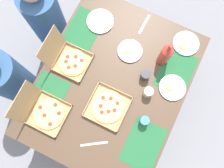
{
  "coord_description": "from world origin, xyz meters",
  "views": [
    {
      "loc": [
        -0.38,
        -0.19,
        2.68
      ],
      "look_at": [
        0.0,
        0.0,
        0.78
      ],
      "focal_mm": 39.1,
      "sensor_mm": 36.0,
      "label": 1
    }
  ],
  "objects_px": {
    "plate_far_left": "(186,44)",
    "cup_clear_right": "(145,75)",
    "plate_near_left": "(172,88)",
    "plate_near_right": "(100,21)",
    "soda_bottle": "(166,55)",
    "cup_clear_left": "(144,121)",
    "cup_spare": "(148,92)",
    "pizza_box_center": "(43,111)",
    "diner_right_seat": "(49,23)",
    "plate_middle": "(130,51)",
    "diner_left_seat": "(15,82)",
    "pizza_box_corner_right": "(68,59)",
    "pizza_box_corner_left": "(108,107)"
  },
  "relations": [
    {
      "from": "plate_near_left",
      "to": "plate_far_left",
      "type": "relative_size",
      "value": 0.98
    },
    {
      "from": "plate_far_left",
      "to": "plate_middle",
      "type": "bearing_deg",
      "value": 123.79
    },
    {
      "from": "pizza_box_center",
      "to": "plate_near_left",
      "type": "xyz_separation_m",
      "value": [
        0.61,
        -0.81,
        -0.04
      ]
    },
    {
      "from": "pizza_box_center",
      "to": "plate_near_right",
      "type": "height_order",
      "value": "pizza_box_center"
    },
    {
      "from": "cup_clear_right",
      "to": "diner_left_seat",
      "type": "height_order",
      "value": "diner_left_seat"
    },
    {
      "from": "plate_near_right",
      "to": "plate_far_left",
      "type": "xyz_separation_m",
      "value": [
        0.13,
        -0.73,
        0.0
      ]
    },
    {
      "from": "plate_far_left",
      "to": "plate_middle",
      "type": "relative_size",
      "value": 1.08
    },
    {
      "from": "pizza_box_corner_left",
      "to": "diner_left_seat",
      "type": "xyz_separation_m",
      "value": [
        -0.14,
        0.88,
        -0.27
      ]
    },
    {
      "from": "pizza_box_corner_left",
      "to": "cup_clear_right",
      "type": "distance_m",
      "value": 0.38
    },
    {
      "from": "cup_spare",
      "to": "plate_middle",
      "type": "bearing_deg",
      "value": 46.87
    },
    {
      "from": "pizza_box_corner_left",
      "to": "cup_clear_left",
      "type": "xyz_separation_m",
      "value": [
        0.02,
        -0.3,
        0.03
      ]
    },
    {
      "from": "plate_far_left",
      "to": "cup_spare",
      "type": "bearing_deg",
      "value": 167.64
    },
    {
      "from": "plate_middle",
      "to": "soda_bottle",
      "type": "relative_size",
      "value": 0.63
    },
    {
      "from": "pizza_box_corner_right",
      "to": "cup_spare",
      "type": "relative_size",
      "value": 3.17
    },
    {
      "from": "plate_near_left",
      "to": "cup_spare",
      "type": "bearing_deg",
      "value": 129.03
    },
    {
      "from": "cup_clear_left",
      "to": "diner_left_seat",
      "type": "xyz_separation_m",
      "value": [
        -0.16,
        1.18,
        -0.3
      ]
    },
    {
      "from": "cup_spare",
      "to": "cup_clear_right",
      "type": "height_order",
      "value": "cup_spare"
    },
    {
      "from": "plate_near_right",
      "to": "plate_far_left",
      "type": "relative_size",
      "value": 1.05
    },
    {
      "from": "cup_spare",
      "to": "diner_right_seat",
      "type": "xyz_separation_m",
      "value": [
        0.27,
        1.12,
        -0.3
      ]
    },
    {
      "from": "diner_left_seat",
      "to": "cup_clear_left",
      "type": "bearing_deg",
      "value": -82.14
    },
    {
      "from": "cup_spare",
      "to": "plate_far_left",
      "type": "bearing_deg",
      "value": -12.36
    },
    {
      "from": "plate_near_left",
      "to": "soda_bottle",
      "type": "relative_size",
      "value": 0.66
    },
    {
      "from": "plate_near_left",
      "to": "soda_bottle",
      "type": "bearing_deg",
      "value": 42.04
    },
    {
      "from": "plate_far_left",
      "to": "cup_clear_right",
      "type": "xyz_separation_m",
      "value": [
        -0.4,
        0.19,
        0.03
      ]
    },
    {
      "from": "pizza_box_corner_left",
      "to": "pizza_box_corner_right",
      "type": "relative_size",
      "value": 0.98
    },
    {
      "from": "cup_spare",
      "to": "diner_left_seat",
      "type": "distance_m",
      "value": 1.22
    },
    {
      "from": "plate_near_right",
      "to": "plate_far_left",
      "type": "height_order",
      "value": "plate_far_left"
    },
    {
      "from": "soda_bottle",
      "to": "cup_clear_left",
      "type": "relative_size",
      "value": 3.59
    },
    {
      "from": "pizza_box_center",
      "to": "diner_right_seat",
      "type": "relative_size",
      "value": 0.27
    },
    {
      "from": "plate_near_right",
      "to": "cup_clear_left",
      "type": "distance_m",
      "value": 0.9
    },
    {
      "from": "pizza_box_center",
      "to": "soda_bottle",
      "type": "xyz_separation_m",
      "value": [
        0.79,
        -0.65,
        0.08
      ]
    },
    {
      "from": "soda_bottle",
      "to": "plate_far_left",
      "type": "bearing_deg",
      "value": -28.87
    },
    {
      "from": "cup_spare",
      "to": "pizza_box_corner_left",
      "type": "bearing_deg",
      "value": 134.58
    },
    {
      "from": "cup_spare",
      "to": "diner_left_seat",
      "type": "relative_size",
      "value": 0.08
    },
    {
      "from": "pizza_box_center",
      "to": "plate_middle",
      "type": "distance_m",
      "value": 0.83
    },
    {
      "from": "pizza_box_corner_left",
      "to": "plate_middle",
      "type": "height_order",
      "value": "pizza_box_corner_left"
    },
    {
      "from": "soda_bottle",
      "to": "cup_clear_right",
      "type": "bearing_deg",
      "value": 159.4
    },
    {
      "from": "pizza_box_corner_left",
      "to": "pizza_box_corner_right",
      "type": "xyz_separation_m",
      "value": [
        0.2,
        0.45,
        0.03
      ]
    },
    {
      "from": "cup_clear_left",
      "to": "diner_right_seat",
      "type": "bearing_deg",
      "value": 67.87
    },
    {
      "from": "pizza_box_corner_right",
      "to": "plate_far_left",
      "type": "distance_m",
      "value": 0.97
    },
    {
      "from": "plate_far_left",
      "to": "cup_clear_right",
      "type": "relative_size",
      "value": 2.5
    },
    {
      "from": "plate_near_right",
      "to": "diner_left_seat",
      "type": "xyz_separation_m",
      "value": [
        -0.76,
        0.5,
        -0.26
      ]
    },
    {
      "from": "plate_near_right",
      "to": "cup_clear_right",
      "type": "xyz_separation_m",
      "value": [
        -0.27,
        -0.54,
        0.04
      ]
    },
    {
      "from": "pizza_box_corner_left",
      "to": "diner_left_seat",
      "type": "distance_m",
      "value": 0.93
    },
    {
      "from": "pizza_box_corner_left",
      "to": "plate_far_left",
      "type": "height_order",
      "value": "pizza_box_corner_left"
    },
    {
      "from": "soda_bottle",
      "to": "diner_right_seat",
      "type": "distance_m",
      "value": 1.18
    },
    {
      "from": "pizza_box_corner_left",
      "to": "soda_bottle",
      "type": "height_order",
      "value": "soda_bottle"
    },
    {
      "from": "diner_left_seat",
      "to": "diner_right_seat",
      "type": "relative_size",
      "value": 0.99
    },
    {
      "from": "plate_far_left",
      "to": "diner_left_seat",
      "type": "xyz_separation_m",
      "value": [
        -0.89,
        1.23,
        -0.27
      ]
    },
    {
      "from": "diner_left_seat",
      "to": "pizza_box_center",
      "type": "bearing_deg",
      "value": -103.16
    }
  ]
}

